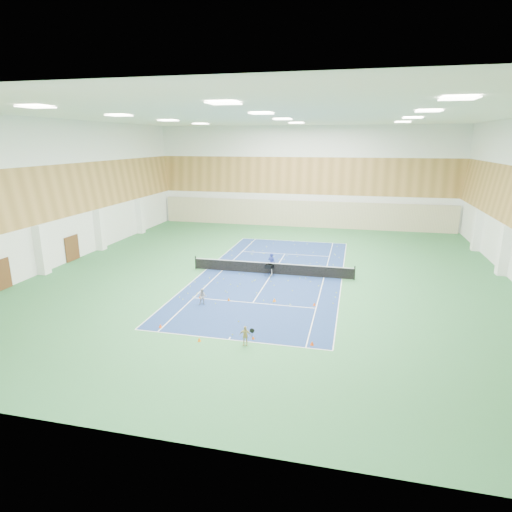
{
  "coord_description": "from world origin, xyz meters",
  "views": [
    {
      "loc": [
        6.16,
        -31.82,
        10.27
      ],
      "look_at": [
        -0.79,
        -2.09,
        2.0
      ],
      "focal_mm": 30.0,
      "sensor_mm": 36.0,
      "label": 1
    }
  ],
  "objects_px": {
    "tennis_net": "(272,268)",
    "child_court": "(203,297)",
    "coach": "(272,262)",
    "ball_cart": "(269,270)",
    "child_apron": "(245,336)"
  },
  "relations": [
    {
      "from": "coach",
      "to": "ball_cart",
      "type": "bearing_deg",
      "value": 106.9
    },
    {
      "from": "child_apron",
      "to": "ball_cart",
      "type": "distance_m",
      "value": 11.71
    },
    {
      "from": "tennis_net",
      "to": "coach",
      "type": "bearing_deg",
      "value": 103.1
    },
    {
      "from": "child_court",
      "to": "child_apron",
      "type": "bearing_deg",
      "value": -67.94
    },
    {
      "from": "ball_cart",
      "to": "child_apron",
      "type": "bearing_deg",
      "value": -63.55
    },
    {
      "from": "coach",
      "to": "child_apron",
      "type": "relative_size",
      "value": 1.48
    },
    {
      "from": "coach",
      "to": "child_apron",
      "type": "bearing_deg",
      "value": 108.94
    },
    {
      "from": "tennis_net",
      "to": "child_apron",
      "type": "distance_m",
      "value": 12.3
    },
    {
      "from": "tennis_net",
      "to": "child_court",
      "type": "xyz_separation_m",
      "value": [
        -3.08,
        -7.4,
        -0.02
      ]
    },
    {
      "from": "coach",
      "to": "child_court",
      "type": "xyz_separation_m",
      "value": [
        -2.95,
        -8.0,
        -0.25
      ]
    },
    {
      "from": "child_court",
      "to": "tennis_net",
      "type": "bearing_deg",
      "value": 49.35
    },
    {
      "from": "coach",
      "to": "child_court",
      "type": "distance_m",
      "value": 8.53
    },
    {
      "from": "tennis_net",
      "to": "child_court",
      "type": "height_order",
      "value": "tennis_net"
    },
    {
      "from": "coach",
      "to": "ball_cart",
      "type": "xyz_separation_m",
      "value": [
        0.06,
        -1.2,
        -0.29
      ]
    },
    {
      "from": "coach",
      "to": "child_apron",
      "type": "distance_m",
      "value": 12.91
    }
  ]
}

